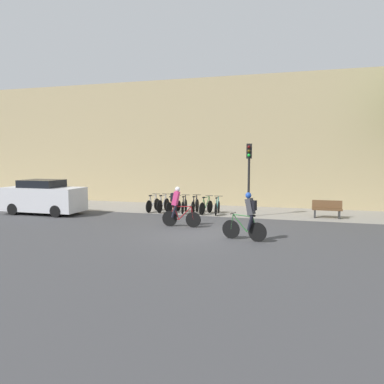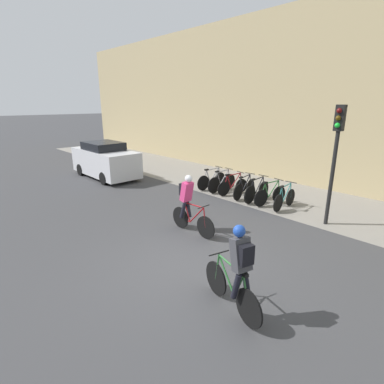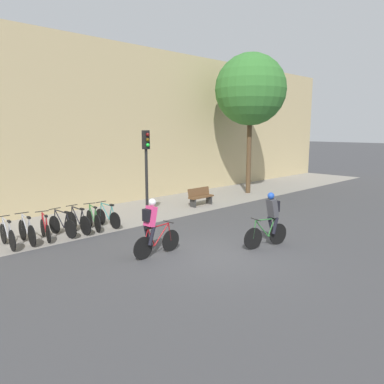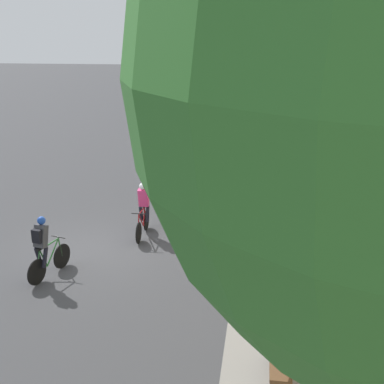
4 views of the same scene
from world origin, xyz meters
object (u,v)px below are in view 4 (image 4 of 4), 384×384
at_px(parked_bike_0, 266,201).
at_px(parked_bike_5, 265,233).
at_px(parked_bike_2, 266,213).
at_px(traffic_light_pole, 256,188).
at_px(parked_bike_1, 266,206).
at_px(parked_car, 214,153).
at_px(parked_bike_6, 265,241).
at_px(parked_bike_4, 266,225).
at_px(parked_bike_3, 266,219).
at_px(cyclist_pink, 143,207).
at_px(bench, 283,357).
at_px(cyclist_grey, 44,246).

bearing_deg(parked_bike_0, parked_bike_5, 0.01).
relative_size(parked_bike_2, traffic_light_pole, 0.41).
relative_size(parked_bike_1, parked_car, 0.39).
bearing_deg(parked_car, parked_bike_6, 15.49).
distance_m(parked_bike_4, traffic_light_pole, 3.69).
relative_size(parked_bike_2, parked_bike_5, 0.97).
bearing_deg(parked_bike_3, parked_bike_0, -180.00).
distance_m(parked_bike_1, parked_bike_3, 1.25).
distance_m(traffic_light_pole, parked_car, 11.13).
relative_size(cyclist_pink, parked_bike_4, 1.05).
distance_m(cyclist_pink, parked_bike_3, 4.15).
bearing_deg(parked_bike_2, bench, 2.53).
height_order(cyclist_grey, parked_car, parked_car).
relative_size(parked_bike_2, parked_bike_6, 0.96).
xyz_separation_m(cyclist_pink, parked_bike_0, (-2.83, 4.00, -0.54)).
height_order(parked_bike_0, bench, parked_bike_0).
bearing_deg(parked_bike_5, parked_bike_4, 179.98).
bearing_deg(parked_bike_1, traffic_light_pole, -3.86).
height_order(cyclist_grey, parked_bike_1, cyclist_grey).
distance_m(parked_bike_5, parked_car, 8.82).
bearing_deg(bench, parked_bike_3, -177.26).
bearing_deg(parked_bike_3, parked_bike_5, 0.03).
bearing_deg(parked_bike_3, parked_bike_2, -180.00).
bearing_deg(parked_car, cyclist_pink, -10.34).
xyz_separation_m(cyclist_grey, bench, (3.11, 6.23, -0.48)).
bearing_deg(parked_bike_3, bench, 2.74).
bearing_deg(traffic_light_pole, parked_bike_5, 172.08).
bearing_deg(parked_bike_0, parked_car, -154.74).
relative_size(cyclist_grey, parked_bike_5, 1.12).
bearing_deg(parked_bike_2, parked_bike_4, 0.04).
xyz_separation_m(parked_bike_1, parked_bike_6, (3.12, -0.00, -0.02)).
height_order(cyclist_pink, parked_bike_6, cyclist_pink).
distance_m(parked_bike_0, parked_bike_5, 3.11).
bearing_deg(traffic_light_pole, parked_bike_2, 175.59).
bearing_deg(cyclist_pink, traffic_light_pole, 54.40).
relative_size(parked_bike_5, parked_bike_6, 0.99).
distance_m(bench, parked_car, 14.94).
distance_m(parked_bike_2, parked_bike_4, 1.25).
distance_m(parked_bike_0, parked_car, 5.91).
bearing_deg(parked_car, bench, 11.07).
relative_size(cyclist_grey, parked_bike_1, 1.07).
distance_m(cyclist_pink, parked_bike_4, 4.05).
height_order(parked_bike_3, parked_bike_4, parked_bike_4).
distance_m(parked_bike_5, parked_bike_6, 0.62).
relative_size(cyclist_grey, parked_car, 0.42).
relative_size(parked_bike_1, parked_bike_3, 1.01).
distance_m(parked_bike_3, bench, 7.47).
distance_m(cyclist_grey, parked_bike_0, 8.58).
bearing_deg(parked_bike_1, parked_car, -157.09).
distance_m(parked_bike_2, bench, 8.10).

